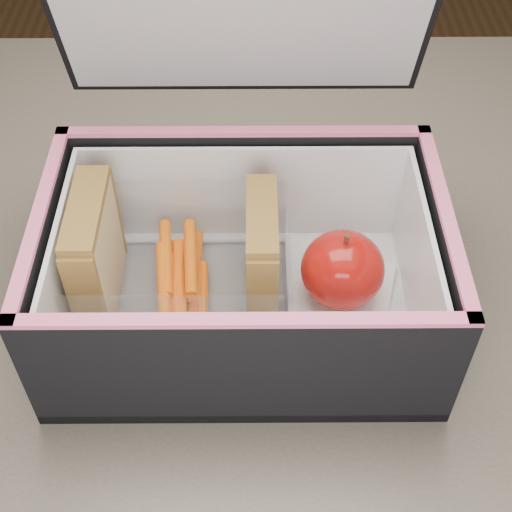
# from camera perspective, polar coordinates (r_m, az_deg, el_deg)

# --- Properties ---
(kitchen_table) EXTENTS (1.20, 0.80, 0.75)m
(kitchen_table) POSITION_cam_1_polar(r_m,az_deg,el_deg) (0.72, -0.08, -5.65)
(kitchen_table) COLOR #665B4E
(kitchen_table) RESTS_ON ground
(lunch_bag) EXTENTS (0.31, 0.28, 0.31)m
(lunch_bag) POSITION_cam_1_polar(r_m,az_deg,el_deg) (0.57, -1.01, -0.16)
(lunch_bag) COLOR black
(lunch_bag) RESTS_ON kitchen_table
(plastic_tub) EXTENTS (0.18, 0.13, 0.07)m
(plastic_tub) POSITION_cam_1_polar(r_m,az_deg,el_deg) (0.59, -6.08, -0.88)
(plastic_tub) COLOR white
(plastic_tub) RESTS_ON lunch_bag
(sandwich_left) EXTENTS (0.03, 0.09, 0.10)m
(sandwich_left) POSITION_cam_1_polar(r_m,az_deg,el_deg) (0.59, -12.74, 0.28)
(sandwich_left) COLOR #C9B880
(sandwich_left) RESTS_ON plastic_tub
(sandwich_right) EXTENTS (0.02, 0.09, 0.10)m
(sandwich_right) POSITION_cam_1_polar(r_m,az_deg,el_deg) (0.57, 0.45, 0.11)
(sandwich_right) COLOR #C9B880
(sandwich_right) RESTS_ON plastic_tub
(carrot_sticks) EXTENTS (0.05, 0.14, 0.03)m
(carrot_sticks) POSITION_cam_1_polar(r_m,az_deg,el_deg) (0.60, -6.04, -2.17)
(carrot_sticks) COLOR orange
(carrot_sticks) RESTS_ON plastic_tub
(paper_napkin) EXTENTS (0.10, 0.10, 0.01)m
(paper_napkin) POSITION_cam_1_polar(r_m,az_deg,el_deg) (0.61, 6.98, -2.93)
(paper_napkin) COLOR white
(paper_napkin) RESTS_ON lunch_bag
(red_apple) EXTENTS (0.07, 0.07, 0.07)m
(red_apple) POSITION_cam_1_polar(r_m,az_deg,el_deg) (0.58, 6.94, -1.09)
(red_apple) COLOR #9A0F0C
(red_apple) RESTS_ON paper_napkin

